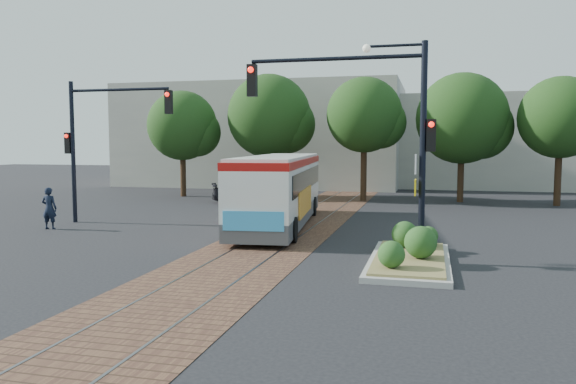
# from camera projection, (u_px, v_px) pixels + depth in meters

# --- Properties ---
(ground) EXTENTS (120.00, 120.00, 0.00)m
(ground) POSITION_uv_depth(u_px,v_px,m) (258.00, 249.00, 17.99)
(ground) COLOR black
(ground) RESTS_ON ground
(trackbed) EXTENTS (3.60, 40.00, 0.02)m
(trackbed) POSITION_uv_depth(u_px,v_px,m) (288.00, 230.00, 21.85)
(trackbed) COLOR brown
(trackbed) RESTS_ON ground
(tree_row) EXTENTS (26.40, 5.60, 7.67)m
(tree_row) POSITION_uv_depth(u_px,v_px,m) (360.00, 118.00, 33.11)
(tree_row) COLOR #382314
(tree_row) RESTS_ON ground
(warehouses) EXTENTS (40.00, 13.00, 8.00)m
(warehouses) POSITION_uv_depth(u_px,v_px,m) (357.00, 138.00, 45.53)
(warehouses) COLOR #ADA899
(warehouses) RESTS_ON ground
(city_bus) EXTENTS (3.47, 10.97, 2.89)m
(city_bus) POSITION_uv_depth(u_px,v_px,m) (280.00, 187.00, 23.02)
(city_bus) COLOR #47474A
(city_bus) RESTS_ON ground
(traffic_island) EXTENTS (2.20, 5.20, 1.13)m
(traffic_island) POSITION_uv_depth(u_px,v_px,m) (410.00, 252.00, 15.90)
(traffic_island) COLOR gray
(traffic_island) RESTS_ON ground
(signal_pole_main) EXTENTS (5.49, 0.46, 6.00)m
(signal_pole_main) POSITION_uv_depth(u_px,v_px,m) (379.00, 116.00, 15.89)
(signal_pole_main) COLOR black
(signal_pole_main) RESTS_ON ground
(signal_pole_left) EXTENTS (4.99, 0.34, 6.00)m
(signal_pole_left) POSITION_uv_depth(u_px,v_px,m) (96.00, 132.00, 23.57)
(signal_pole_left) COLOR black
(signal_pole_left) RESTS_ON ground
(officer) EXTENTS (0.65, 0.46, 1.67)m
(officer) POSITION_uv_depth(u_px,v_px,m) (49.00, 208.00, 22.17)
(officer) COLOR black
(officer) RESTS_ON ground
(parked_car) EXTENTS (4.30, 3.12, 1.16)m
(parked_car) POSITION_uv_depth(u_px,v_px,m) (247.00, 192.00, 32.18)
(parked_car) COLOR black
(parked_car) RESTS_ON ground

